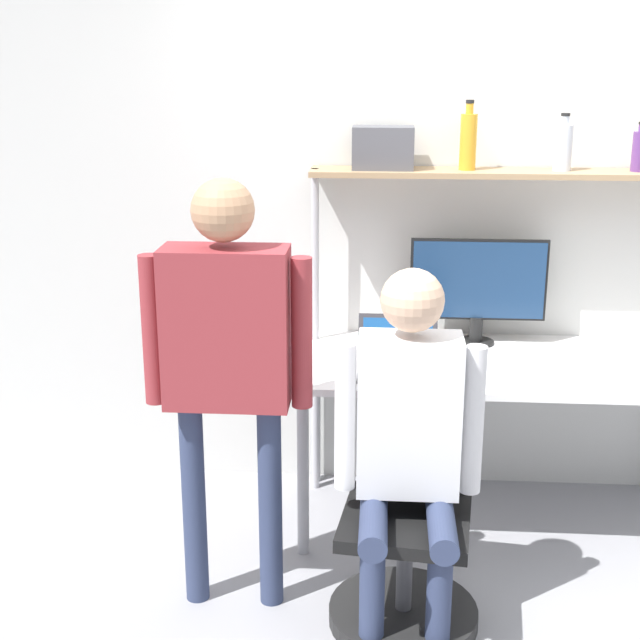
# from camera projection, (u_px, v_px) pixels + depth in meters

# --- Properties ---
(ground_plane) EXTENTS (12.00, 12.00, 0.00)m
(ground_plane) POSITION_uv_depth(u_px,v_px,m) (507.00, 570.00, 3.69)
(ground_plane) COLOR gray
(wall_back) EXTENTS (8.00, 0.06, 2.70)m
(wall_back) POSITION_uv_depth(u_px,v_px,m) (501.00, 213.00, 4.11)
(wall_back) COLOR silver
(wall_back) RESTS_ON ground_plane
(desk) EXTENTS (1.83, 0.80, 0.77)m
(desk) POSITION_uv_depth(u_px,v_px,m) (505.00, 377.00, 3.89)
(desk) COLOR white
(desk) RESTS_ON ground_plane
(shelf_unit) EXTENTS (1.74, 0.25, 1.57)m
(shelf_unit) POSITION_uv_depth(u_px,v_px,m) (506.00, 220.00, 3.96)
(shelf_unit) COLOR #997A56
(shelf_unit) RESTS_ON ground_plane
(monitor) EXTENTS (0.62, 0.17, 0.49)m
(monitor) POSITION_uv_depth(u_px,v_px,m) (478.00, 285.00, 4.04)
(monitor) COLOR black
(monitor) RESTS_ON desk
(laptop) EXTENTS (0.33, 0.24, 0.23)m
(laptop) POSITION_uv_depth(u_px,v_px,m) (397.00, 357.00, 3.73)
(laptop) COLOR #333338
(laptop) RESTS_ON desk
(cell_phone) EXTENTS (0.07, 0.15, 0.01)m
(cell_phone) POSITION_uv_depth(u_px,v_px,m) (459.00, 378.00, 3.66)
(cell_phone) COLOR black
(cell_phone) RESTS_ON desk
(office_chair) EXTENTS (0.56, 0.56, 0.90)m
(office_chair) POSITION_uv_depth(u_px,v_px,m) (406.00, 552.00, 3.32)
(office_chair) COLOR black
(office_chair) RESTS_ON ground_plane
(person_seated) EXTENTS (0.53, 0.47, 1.36)m
(person_seated) POSITION_uv_depth(u_px,v_px,m) (409.00, 427.00, 3.13)
(person_seated) COLOR #2D3856
(person_seated) RESTS_ON ground_plane
(person_standing) EXTENTS (0.62, 0.22, 1.65)m
(person_standing) POSITION_uv_depth(u_px,v_px,m) (227.00, 343.00, 3.20)
(person_standing) COLOR #2D3856
(person_standing) RESTS_ON ground_plane
(bottle_amber) EXTENTS (0.07, 0.07, 0.30)m
(bottle_amber) POSITION_uv_depth(u_px,v_px,m) (468.00, 140.00, 3.87)
(bottle_amber) COLOR gold
(bottle_amber) RESTS_ON shelf_unit
(bottle_purple) EXTENTS (0.07, 0.07, 0.21)m
(bottle_purple) POSITION_uv_depth(u_px,v_px,m) (640.00, 150.00, 3.83)
(bottle_purple) COLOR #593372
(bottle_purple) RESTS_ON shelf_unit
(bottle_clear) EXTENTS (0.08, 0.08, 0.25)m
(bottle_clear) POSITION_uv_depth(u_px,v_px,m) (563.00, 146.00, 3.85)
(bottle_clear) COLOR silver
(bottle_clear) RESTS_ON shelf_unit
(storage_box) EXTENTS (0.27, 0.16, 0.19)m
(storage_box) POSITION_uv_depth(u_px,v_px,m) (383.00, 148.00, 3.91)
(storage_box) COLOR #4C4C51
(storage_box) RESTS_ON shelf_unit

